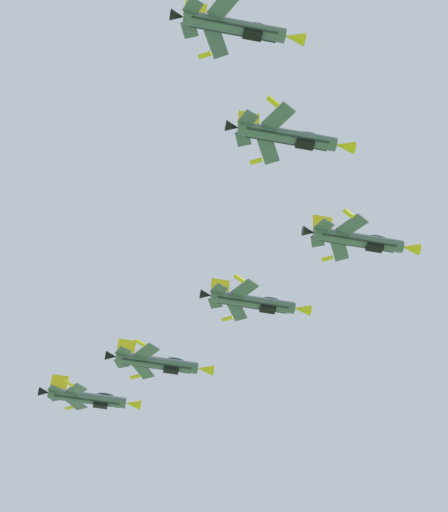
{
  "coord_description": "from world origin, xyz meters",
  "views": [
    {
      "loc": [
        -1.03,
        -5.91,
        1.86
      ],
      "look_at": [
        21.78,
        34.21,
        81.63
      ],
      "focal_mm": 47.47,
      "sensor_mm": 36.0,
      "label": 1
    }
  ],
  "objects_px": {
    "fighter_jet_right_outer": "(237,27)",
    "fighter_jet_trail_slot": "(89,398)",
    "fighter_jet_lead": "(360,240)",
    "fighter_jet_left_outer": "(159,363)",
    "fighter_jet_right_wing": "(289,137)",
    "fighter_jet_left_wing": "(255,302)"
  },
  "relations": [
    {
      "from": "fighter_jet_lead",
      "to": "fighter_jet_right_wing",
      "type": "xyz_separation_m",
      "value": [
        -16.01,
        -7.68,
        -0.69
      ]
    },
    {
      "from": "fighter_jet_lead",
      "to": "fighter_jet_left_outer",
      "type": "relative_size",
      "value": 1.0
    },
    {
      "from": "fighter_jet_right_wing",
      "to": "fighter_jet_trail_slot",
      "type": "height_order",
      "value": "fighter_jet_trail_slot"
    },
    {
      "from": "fighter_jet_lead",
      "to": "fighter_jet_right_wing",
      "type": "height_order",
      "value": "fighter_jet_lead"
    },
    {
      "from": "fighter_jet_lead",
      "to": "fighter_jet_trail_slot",
      "type": "distance_m",
      "value": 48.8
    },
    {
      "from": "fighter_jet_left_wing",
      "to": "fighter_jet_right_outer",
      "type": "distance_m",
      "value": 37.34
    },
    {
      "from": "fighter_jet_lead",
      "to": "fighter_jet_trail_slot",
      "type": "height_order",
      "value": "fighter_jet_trail_slot"
    },
    {
      "from": "fighter_jet_lead",
      "to": "fighter_jet_left_outer",
      "type": "height_order",
      "value": "fighter_jet_lead"
    },
    {
      "from": "fighter_jet_right_outer",
      "to": "fighter_jet_trail_slot",
      "type": "xyz_separation_m",
      "value": [
        7.99,
        59.67,
        -0.99
      ]
    },
    {
      "from": "fighter_jet_left_wing",
      "to": "fighter_jet_right_wing",
      "type": "height_order",
      "value": "fighter_jet_left_wing"
    },
    {
      "from": "fighter_jet_left_wing",
      "to": "fighter_jet_right_outer",
      "type": "bearing_deg",
      "value": -14.62
    },
    {
      "from": "fighter_jet_left_wing",
      "to": "fighter_jet_right_outer",
      "type": "xyz_separation_m",
      "value": [
        -20.85,
        -30.93,
        1.85
      ]
    },
    {
      "from": "fighter_jet_right_outer",
      "to": "fighter_jet_left_outer",
      "type": "bearing_deg",
      "value": -176.99
    },
    {
      "from": "fighter_jet_lead",
      "to": "fighter_jet_right_wing",
      "type": "distance_m",
      "value": 17.77
    },
    {
      "from": "fighter_jet_left_outer",
      "to": "fighter_jet_right_outer",
      "type": "xyz_separation_m",
      "value": [
        -13.52,
        -46.08,
        3.53
      ]
    },
    {
      "from": "fighter_jet_left_outer",
      "to": "fighter_jet_right_outer",
      "type": "bearing_deg",
      "value": 3.01
    },
    {
      "from": "fighter_jet_left_outer",
      "to": "fighter_jet_trail_slot",
      "type": "distance_m",
      "value": 14.89
    },
    {
      "from": "fighter_jet_right_wing",
      "to": "fighter_jet_left_outer",
      "type": "xyz_separation_m",
      "value": [
        2.03,
        38.77,
        0.07
      ]
    },
    {
      "from": "fighter_jet_left_wing",
      "to": "fighter_jet_trail_slot",
      "type": "bearing_deg",
      "value": -136.53
    },
    {
      "from": "fighter_jet_left_outer",
      "to": "fighter_jet_trail_slot",
      "type": "bearing_deg",
      "value": -138.49
    },
    {
      "from": "fighter_jet_left_wing",
      "to": "fighter_jet_left_outer",
      "type": "relative_size",
      "value": 1.0
    },
    {
      "from": "fighter_jet_lead",
      "to": "fighter_jet_left_outer",
      "type": "xyz_separation_m",
      "value": [
        -13.99,
        31.1,
        -0.63
      ]
    }
  ]
}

